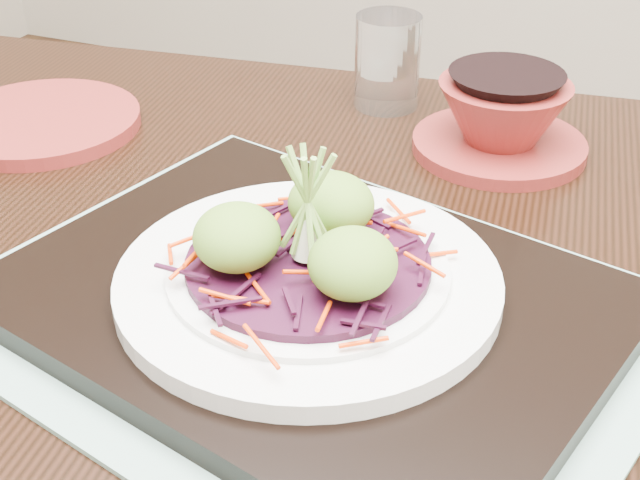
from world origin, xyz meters
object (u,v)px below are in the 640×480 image
at_px(terracotta_side_plate, 42,122).
at_px(water_glass, 387,62).
at_px(dining_table, 350,381).
at_px(terracotta_bowl_set, 502,121).
at_px(white_plate, 308,279).
at_px(serving_tray, 308,301).

bearing_deg(terracotta_side_plate, water_glass, 31.93).
bearing_deg(dining_table, terracotta_side_plate, 153.99).
relative_size(water_glass, terracotta_bowl_set, 0.47).
bearing_deg(water_glass, dining_table, -75.49).
bearing_deg(terracotta_bowl_set, terracotta_side_plate, -164.17).
bearing_deg(water_glass, white_plate, -79.39).
distance_m(serving_tray, water_glass, 0.36).
xyz_separation_m(white_plate, terracotta_side_plate, (-0.35, 0.18, -0.02)).
bearing_deg(terracotta_side_plate, terracotta_bowl_set, 15.83).
relative_size(dining_table, terracotta_side_plate, 6.77).
relative_size(serving_tray, terracotta_side_plate, 2.10).
height_order(terracotta_side_plate, water_glass, water_glass).
bearing_deg(dining_table, serving_tray, -109.44).
xyz_separation_m(water_glass, terracotta_bowl_set, (0.13, -0.06, -0.02)).
bearing_deg(terracotta_bowl_set, water_glass, 154.86).
xyz_separation_m(serving_tray, terracotta_bowl_set, (0.06, 0.29, 0.02)).
xyz_separation_m(white_plate, terracotta_bowl_set, (0.06, 0.29, -0.00)).
relative_size(terracotta_side_plate, terracotta_bowl_set, 0.95).
distance_m(serving_tray, white_plate, 0.02).
height_order(dining_table, serving_tray, serving_tray).
relative_size(serving_tray, water_glass, 4.26).
bearing_deg(dining_table, water_glass, 97.28).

